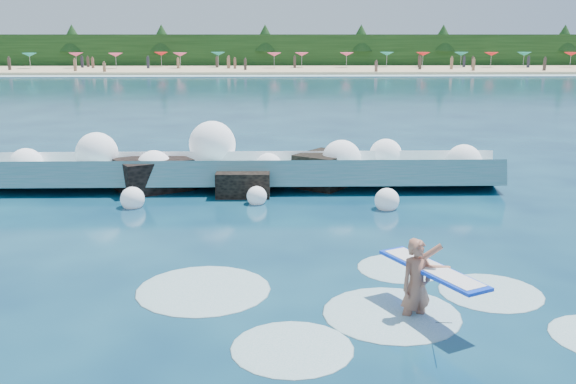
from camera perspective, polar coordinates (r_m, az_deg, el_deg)
name	(u,v)px	position (r m, az deg, el deg)	size (l,w,h in m)	color
ground	(222,267)	(14.31, -5.86, -6.63)	(200.00, 200.00, 0.00)	#082441
beach	(264,70)	(91.50, -2.12, 10.82)	(140.00, 20.00, 0.40)	tan
wet_band	(263,76)	(80.52, -2.22, 10.30)	(140.00, 5.00, 0.08)	silver
treeline	(265,51)	(101.40, -2.07, 12.42)	(140.00, 4.00, 5.00)	black
breaking_wave	(246,171)	(21.62, -3.75, 1.84)	(16.75, 2.66, 1.44)	teal
rock_cluster	(233,177)	(21.24, -4.90, 1.36)	(8.25, 3.06, 1.31)	black
surfer_with_board	(420,283)	(11.84, 11.66, -7.90)	(1.59, 2.92, 1.78)	#A8654E
wave_spray	(236,158)	(21.40, -4.64, 3.01)	(15.55, 4.85, 2.23)	white
surf_foam	(353,304)	(12.44, 5.78, -9.86)	(9.29, 5.59, 0.14)	silver
beach_umbrellas	(267,54)	(93.61, -1.86, 12.15)	(114.07, 6.69, 0.50)	red
beachgoers	(278,64)	(87.85, -0.89, 11.28)	(100.84, 13.68, 1.94)	#3F332D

